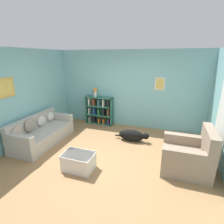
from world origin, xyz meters
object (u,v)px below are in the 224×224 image
at_px(coffee_table, 79,161).
at_px(vase, 95,92).
at_px(couch, 42,133).
at_px(bookshelf, 100,110).
at_px(recliner_chair, 189,156).
at_px(dog, 132,135).

distance_m(coffee_table, vase, 2.97).
xyz_separation_m(couch, bookshelf, (1.00, 1.91, 0.21)).
relative_size(bookshelf, vase, 3.13).
height_order(recliner_chair, dog, recliner_chair).
height_order(dog, vase, vase).
xyz_separation_m(bookshelf, dog, (1.44, -1.00, -0.33)).
relative_size(couch, vase, 5.82).
distance_m(dog, vase, 2.12).
relative_size(recliner_chair, coffee_table, 1.45).
bearing_deg(recliner_chair, vase, 147.30).
bearing_deg(coffee_table, dog, 64.58).
height_order(couch, recliner_chair, recliner_chair).
xyz_separation_m(dog, vase, (-1.59, 0.98, 1.02)).
distance_m(bookshelf, coffee_table, 2.80).
relative_size(recliner_chair, dog, 0.95).
distance_m(bookshelf, dog, 1.79).
bearing_deg(bookshelf, coffee_table, -77.01).
bearing_deg(coffee_table, bookshelf, 102.99).
bearing_deg(coffee_table, couch, 153.70).
bearing_deg(recliner_chair, dog, 146.14).
xyz_separation_m(couch, coffee_table, (1.63, -0.80, -0.09)).
distance_m(recliner_chair, vase, 3.70).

